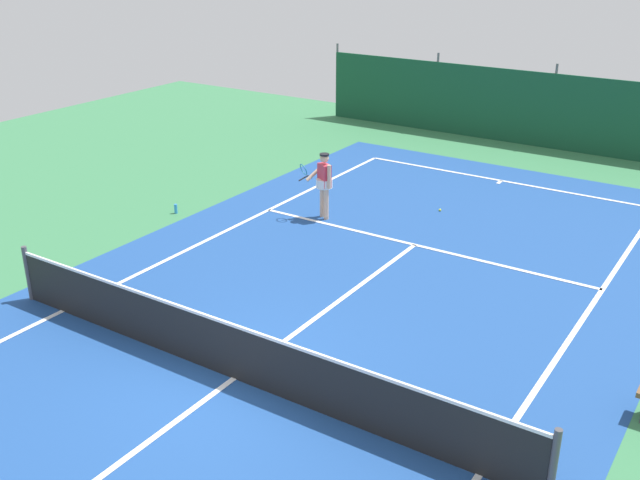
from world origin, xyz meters
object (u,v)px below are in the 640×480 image
object	(u,v)px
tennis_net	(233,351)
water_bottle	(176,209)
tennis_ball_near_player	(440,210)
parked_car	(494,98)
tennis_player	(324,181)

from	to	relation	value
tennis_net	water_bottle	size ratio (longest dim) A/B	42.17
water_bottle	tennis_ball_near_player	bearing A→B (deg)	34.37
parked_car	water_bottle	world-z (taller)	parked_car
tennis_player	parked_car	size ratio (longest dim) A/B	0.38
tennis_player	parked_car	bearing A→B (deg)	-61.06
tennis_ball_near_player	tennis_net	bearing A→B (deg)	-87.10
parked_car	water_bottle	size ratio (longest dim) A/B	17.81
tennis_player	water_bottle	bearing A→B (deg)	56.10
tennis_ball_near_player	water_bottle	xyz separation A→B (m)	(-5.49, -3.76, 0.09)
tennis_player	parked_car	world-z (taller)	parked_car
tennis_net	tennis_ball_near_player	xyz separation A→B (m)	(-0.44, 8.72, -0.48)
tennis_ball_near_player	parked_car	distance (m)	10.27
tennis_player	tennis_net	bearing A→B (deg)	139.49
parked_car	water_bottle	bearing A→B (deg)	79.90
parked_car	tennis_net	bearing A→B (deg)	101.25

